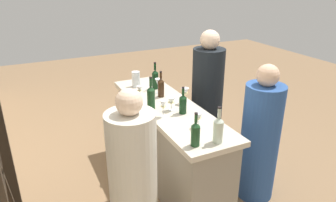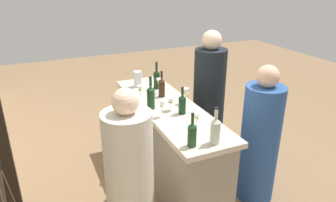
{
  "view_description": "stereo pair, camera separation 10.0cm",
  "coord_description": "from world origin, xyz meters",
  "px_view_note": "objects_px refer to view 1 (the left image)",
  "views": [
    {
      "loc": [
        -2.7,
        1.32,
        2.2
      ],
      "look_at": [
        0.0,
        0.0,
        0.96
      ],
      "focal_mm": 33.65,
      "sensor_mm": 36.0,
      "label": 1
    },
    {
      "loc": [
        -2.74,
        1.23,
        2.2
      ],
      "look_at": [
        0.0,
        0.0,
        0.96
      ],
      "focal_mm": 33.65,
      "sensor_mm": 36.0,
      "label": 2
    }
  ],
  "objects_px": {
    "wine_bottle_second_left_olive_green": "(195,133)",
    "person_server_behind": "(133,178)",
    "wine_bottle_leftmost_clear_pale": "(218,129)",
    "wine_bottle_far_right_dark_green": "(155,79)",
    "wine_glass_far_center": "(163,106)",
    "water_pitcher": "(136,79)",
    "wine_glass_near_left": "(185,93)",
    "wine_glass_far_left": "(171,101)",
    "wine_glass_far_right": "(140,90)",
    "person_center_guest": "(207,100)",
    "wine_bottle_second_right_olive_green": "(151,97)",
    "wine_glass_near_center": "(158,83)",
    "wine_bottle_center_dark_green": "(183,104)",
    "wine_bottle_rightmost_amber_brown": "(161,87)",
    "wine_glass_near_right": "(199,118)",
    "person_left_guest": "(260,140)"
  },
  "relations": [
    {
      "from": "water_pitcher",
      "to": "wine_bottle_second_left_olive_green",
      "type": "bearing_deg",
      "value": 177.36
    },
    {
      "from": "wine_glass_far_right",
      "to": "water_pitcher",
      "type": "distance_m",
      "value": 0.41
    },
    {
      "from": "wine_bottle_leftmost_clear_pale",
      "to": "water_pitcher",
      "type": "distance_m",
      "value": 1.55
    },
    {
      "from": "wine_glass_near_left",
      "to": "wine_glass_far_center",
      "type": "bearing_deg",
      "value": 119.83
    },
    {
      "from": "wine_bottle_far_right_dark_green",
      "to": "person_server_behind",
      "type": "height_order",
      "value": "person_server_behind"
    },
    {
      "from": "wine_bottle_second_left_olive_green",
      "to": "wine_bottle_rightmost_amber_brown",
      "type": "distance_m",
      "value": 1.1
    },
    {
      "from": "person_center_guest",
      "to": "wine_glass_near_left",
      "type": "bearing_deg",
      "value": 25.92
    },
    {
      "from": "wine_glass_far_center",
      "to": "wine_bottle_second_right_olive_green",
      "type": "bearing_deg",
      "value": 7.1
    },
    {
      "from": "wine_bottle_leftmost_clear_pale",
      "to": "wine_glass_far_left",
      "type": "bearing_deg",
      "value": 4.17
    },
    {
      "from": "wine_bottle_second_left_olive_green",
      "to": "wine_glass_near_right",
      "type": "bearing_deg",
      "value": -35.81
    },
    {
      "from": "wine_bottle_second_left_olive_green",
      "to": "person_center_guest",
      "type": "xyz_separation_m",
      "value": [
        1.15,
        -0.85,
        -0.29
      ]
    },
    {
      "from": "wine_glass_near_center",
      "to": "wine_glass_far_right",
      "type": "distance_m",
      "value": 0.27
    },
    {
      "from": "person_center_guest",
      "to": "wine_bottle_leftmost_clear_pale",
      "type": "bearing_deg",
      "value": 52.3
    },
    {
      "from": "person_server_behind",
      "to": "person_center_guest",
      "type": "bearing_deg",
      "value": 24.34
    },
    {
      "from": "wine_bottle_center_dark_green",
      "to": "wine_glass_near_center",
      "type": "distance_m",
      "value": 0.62
    },
    {
      "from": "wine_bottle_center_dark_green",
      "to": "wine_glass_near_left",
      "type": "height_order",
      "value": "wine_bottle_center_dark_green"
    },
    {
      "from": "wine_bottle_far_right_dark_green",
      "to": "wine_glass_far_center",
      "type": "height_order",
      "value": "wine_bottle_far_right_dark_green"
    },
    {
      "from": "wine_bottle_center_dark_green",
      "to": "water_pitcher",
      "type": "height_order",
      "value": "wine_bottle_center_dark_green"
    },
    {
      "from": "wine_bottle_leftmost_clear_pale",
      "to": "wine_glass_far_right",
      "type": "height_order",
      "value": "wine_bottle_leftmost_clear_pale"
    },
    {
      "from": "wine_glass_near_right",
      "to": "person_left_guest",
      "type": "xyz_separation_m",
      "value": [
        -0.06,
        -0.69,
        -0.36
      ]
    },
    {
      "from": "wine_glass_far_left",
      "to": "wine_bottle_leftmost_clear_pale",
      "type": "bearing_deg",
      "value": -175.83
    },
    {
      "from": "wine_bottle_second_right_olive_green",
      "to": "wine_glass_near_left",
      "type": "height_order",
      "value": "wine_bottle_second_right_olive_green"
    },
    {
      "from": "wine_bottle_leftmost_clear_pale",
      "to": "wine_glass_far_center",
      "type": "distance_m",
      "value": 0.67
    },
    {
      "from": "wine_glass_far_left",
      "to": "wine_glass_near_left",
      "type": "bearing_deg",
      "value": -64.58
    },
    {
      "from": "wine_glass_near_left",
      "to": "wine_glass_far_left",
      "type": "bearing_deg",
      "value": 115.42
    },
    {
      "from": "person_server_behind",
      "to": "wine_bottle_second_right_olive_green",
      "type": "bearing_deg",
      "value": 43.66
    },
    {
      "from": "wine_bottle_second_left_olive_green",
      "to": "person_server_behind",
      "type": "xyz_separation_m",
      "value": [
        0.17,
        0.48,
        -0.38
      ]
    },
    {
      "from": "wine_bottle_leftmost_clear_pale",
      "to": "person_server_behind",
      "type": "xyz_separation_m",
      "value": [
        0.2,
        0.67,
        -0.39
      ]
    },
    {
      "from": "wine_glass_near_center",
      "to": "water_pitcher",
      "type": "xyz_separation_m",
      "value": [
        0.31,
        0.15,
        -0.03
      ]
    },
    {
      "from": "wine_glass_far_left",
      "to": "water_pitcher",
      "type": "height_order",
      "value": "water_pitcher"
    },
    {
      "from": "wine_bottle_second_right_olive_green",
      "to": "wine_glass_far_left",
      "type": "height_order",
      "value": "wine_bottle_second_right_olive_green"
    },
    {
      "from": "wine_bottle_second_left_olive_green",
      "to": "wine_bottle_rightmost_amber_brown",
      "type": "xyz_separation_m",
      "value": [
        1.08,
        -0.2,
        0.0
      ]
    },
    {
      "from": "water_pitcher",
      "to": "person_center_guest",
      "type": "distance_m",
      "value": 0.91
    },
    {
      "from": "wine_bottle_second_right_olive_green",
      "to": "wine_glass_near_right",
      "type": "height_order",
      "value": "wine_bottle_second_right_olive_green"
    },
    {
      "from": "wine_glass_far_center",
      "to": "water_pitcher",
      "type": "bearing_deg",
      "value": -4.26
    },
    {
      "from": "wine_bottle_center_dark_green",
      "to": "wine_glass_near_center",
      "type": "xyz_separation_m",
      "value": [
        0.62,
        -0.01,
        0.02
      ]
    },
    {
      "from": "wine_bottle_leftmost_clear_pale",
      "to": "wine_bottle_far_right_dark_green",
      "type": "relative_size",
      "value": 0.97
    },
    {
      "from": "person_center_guest",
      "to": "wine_glass_near_center",
      "type": "bearing_deg",
      "value": -13.47
    },
    {
      "from": "wine_bottle_leftmost_clear_pale",
      "to": "person_server_behind",
      "type": "distance_m",
      "value": 0.8
    },
    {
      "from": "wine_glass_far_right",
      "to": "person_center_guest",
      "type": "relative_size",
      "value": 0.09
    },
    {
      "from": "wine_bottle_second_left_olive_green",
      "to": "person_server_behind",
      "type": "distance_m",
      "value": 0.63
    },
    {
      "from": "wine_bottle_second_right_olive_green",
      "to": "wine_glass_near_right",
      "type": "distance_m",
      "value": 0.61
    },
    {
      "from": "wine_bottle_second_left_olive_green",
      "to": "wine_glass_far_center",
      "type": "relative_size",
      "value": 1.72
    },
    {
      "from": "wine_glass_near_center",
      "to": "wine_bottle_center_dark_green",
      "type": "bearing_deg",
      "value": 178.62
    },
    {
      "from": "wine_bottle_second_left_olive_green",
      "to": "wine_glass_far_left",
      "type": "height_order",
      "value": "wine_bottle_second_left_olive_green"
    },
    {
      "from": "wine_glass_far_center",
      "to": "water_pitcher",
      "type": "relative_size",
      "value": 0.89
    },
    {
      "from": "wine_glass_near_left",
      "to": "person_center_guest",
      "type": "relative_size",
      "value": 0.11
    },
    {
      "from": "wine_bottle_second_right_olive_green",
      "to": "water_pitcher",
      "type": "xyz_separation_m",
      "value": [
        0.69,
        -0.1,
        -0.03
      ]
    },
    {
      "from": "wine_glass_far_right",
      "to": "person_server_behind",
      "type": "distance_m",
      "value": 1.12
    },
    {
      "from": "wine_glass_far_center",
      "to": "wine_bottle_center_dark_green",
      "type": "bearing_deg",
      "value": -94.41
    }
  ]
}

